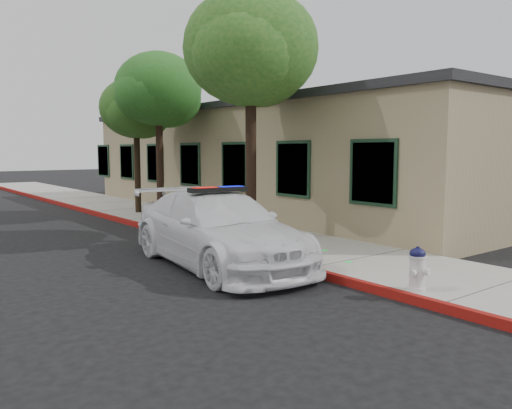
% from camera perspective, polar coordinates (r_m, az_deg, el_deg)
% --- Properties ---
extents(ground, '(120.00, 120.00, 0.00)m').
position_cam_1_polar(ground, '(10.34, 5.77, -7.93)').
color(ground, black).
rests_on(ground, ground).
extents(sidewalk, '(3.20, 60.00, 0.15)m').
position_cam_1_polar(sidewalk, '(13.56, 1.95, -4.21)').
color(sidewalk, gray).
rests_on(sidewalk, ground).
extents(red_curb, '(0.14, 60.00, 0.16)m').
position_cam_1_polar(red_curb, '(12.65, -3.45, -4.95)').
color(red_curb, maroon).
rests_on(red_curb, ground).
extents(clapboard_building, '(7.30, 20.89, 4.24)m').
position_cam_1_polar(clapboard_building, '(21.22, 2.22, 5.08)').
color(clapboard_building, tan).
rests_on(clapboard_building, ground).
extents(police_car, '(2.79, 5.73, 1.72)m').
position_cam_1_polar(police_car, '(11.06, -4.23, -2.74)').
color(police_car, white).
rests_on(police_car, ground).
extents(fire_hydrant, '(0.43, 0.37, 0.74)m').
position_cam_1_polar(fire_hydrant, '(9.02, 17.65, -6.86)').
color(fire_hydrant, silver).
rests_on(fire_hydrant, sidewalk).
extents(street_tree_near, '(3.69, 3.56, 6.52)m').
position_cam_1_polar(street_tree_near, '(13.83, -0.52, 16.57)').
color(street_tree_near, black).
rests_on(street_tree_near, sidewalk).
extents(street_tree_mid, '(3.25, 3.02, 5.76)m').
position_cam_1_polar(street_tree_mid, '(18.43, -10.89, 12.18)').
color(street_tree_mid, black).
rests_on(street_tree_mid, sidewalk).
extents(street_tree_far, '(2.77, 2.74, 5.08)m').
position_cam_1_polar(street_tree_far, '(19.88, -13.19, 10.17)').
color(street_tree_far, black).
rests_on(street_tree_far, sidewalk).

